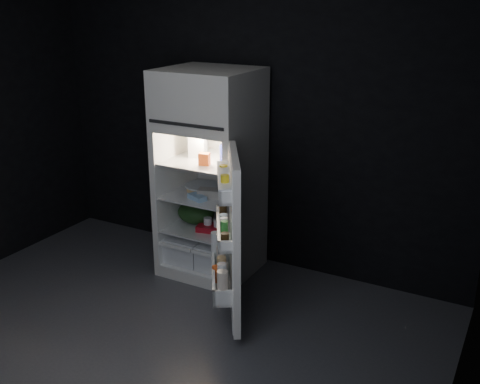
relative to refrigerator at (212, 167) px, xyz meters
The scene contains 18 objects.
floor 1.64m from the refrigerator, 82.60° to the right, with size 4.00×3.40×0.00m, color #45454A.
wall_back 0.57m from the refrigerator, 65.66° to the left, with size 4.00×0.00×2.70m, color black.
wall_right 2.57m from the refrigerator, 31.31° to the right, with size 0.00×3.40×2.70m, color black.
refrigerator is the anchor object (origin of this frame).
fridge_door 0.94m from the refrigerator, 50.51° to the right, with size 0.54×0.71×1.22m.
milk_jug 0.23m from the refrigerator, behind, with size 0.14×0.14×0.24m, color white.
mayo_jar 0.21m from the refrigerator, ahead, with size 0.11×0.11×0.14m, color #1E2AA6.
jam_jar 0.21m from the refrigerator, ahead, with size 0.10×0.10×0.13m, color #31200D.
amber_bottle 0.29m from the refrigerator, 161.69° to the left, with size 0.07×0.07×0.22m, color #A9861B.
small_carton 0.23m from the refrigerator, 75.30° to the right, with size 0.09×0.06×0.10m, color #E8571B.
egg_carton 0.24m from the refrigerator, 48.56° to the right, with size 0.29×0.11×0.07m, color gray.
pie 0.23m from the refrigerator, behind, with size 0.28×0.28×0.04m, color tan.
flat_package 0.31m from the refrigerator, 92.35° to the right, with size 0.17×0.08×0.04m, color #84AACD.
wrapped_pkg 0.33m from the refrigerator, 23.81° to the left, with size 0.11×0.09×0.05m, color beige.
produce_bag 0.46m from the refrigerator, 163.66° to the right, with size 0.34×0.29×0.20m, color #193815.
yogurt_tray 0.53m from the refrigerator, 54.50° to the right, with size 0.28×0.15×0.05m, color maroon.
small_can_red 0.51m from the refrigerator, 44.25° to the left, with size 0.07×0.07×0.09m, color maroon.
small_can_silver 0.53m from the refrigerator, 14.56° to the left, with size 0.06×0.06×0.09m, color silver.
Camera 1 is at (2.22, -2.58, 2.33)m, focal length 42.00 mm.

